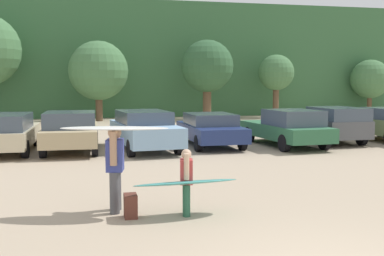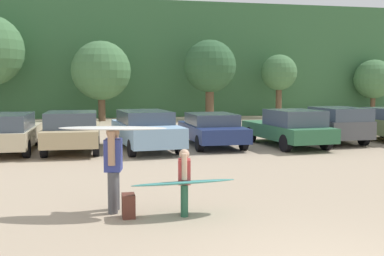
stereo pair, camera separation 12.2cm
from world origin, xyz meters
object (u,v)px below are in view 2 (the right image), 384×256
(parked_car_sky_blue, at_px, (146,129))
(person_child, at_px, (184,178))
(parked_car_tan, at_px, (72,130))
(surfboard_white, at_px, (112,128))
(parked_car_champagne, at_px, (7,132))
(backpack_dropped, at_px, (129,206))
(person_adult, at_px, (113,163))
(surfboard_teal, at_px, (184,183))
(parked_car_navy, at_px, (212,128))
(parked_car_dark_gray, at_px, (331,124))
(parked_car_forest_green, at_px, (289,127))

(parked_car_sky_blue, xyz_separation_m, person_child, (-0.26, -9.06, -0.06))
(parked_car_tan, bearing_deg, parked_car_sky_blue, -90.87)
(surfboard_white, bearing_deg, parked_car_champagne, -55.58)
(parked_car_sky_blue, height_order, surfboard_white, surfboard_white)
(person_child, bearing_deg, surfboard_white, -6.66)
(parked_car_champagne, distance_m, parked_car_sky_blue, 5.02)
(parked_car_sky_blue, bearing_deg, parked_car_champagne, 81.13)
(parked_car_champagne, relative_size, backpack_dropped, 10.53)
(person_child, bearing_deg, parked_car_champagne, -52.28)
(person_adult, distance_m, surfboard_white, 0.72)
(person_child, height_order, surfboard_teal, person_child)
(person_adult, bearing_deg, parked_car_tan, -71.88)
(parked_car_tan, relative_size, parked_car_navy, 1.01)
(parked_car_champagne, xyz_separation_m, parked_car_dark_gray, (12.96, 0.26, 0.04))
(parked_car_forest_green, relative_size, backpack_dropped, 10.74)
(person_adult, bearing_deg, parked_car_champagne, -57.95)
(parked_car_navy, height_order, parked_car_dark_gray, parked_car_dark_gray)
(parked_car_sky_blue, height_order, person_child, parked_car_sky_blue)
(parked_car_navy, distance_m, person_adult, 10.02)
(parked_car_forest_green, relative_size, surfboard_teal, 2.30)
(surfboard_teal, relative_size, backpack_dropped, 4.67)
(parked_car_dark_gray, xyz_separation_m, person_adult, (-9.53, -9.00, 0.16))
(parked_car_sky_blue, distance_m, backpack_dropped, 9.12)
(parked_car_tan, height_order, parked_car_navy, parked_car_tan)
(parked_car_navy, relative_size, parked_car_dark_gray, 1.05)
(person_child, height_order, backpack_dropped, person_child)
(parked_car_forest_green, xyz_separation_m, backpack_dropped, (-7.02, -8.71, -0.54))
(parked_car_champagne, distance_m, parked_car_tan, 2.30)
(surfboard_white, relative_size, backpack_dropped, 4.85)
(surfboard_white, relative_size, surfboard_teal, 1.04)
(parked_car_sky_blue, relative_size, surfboard_white, 2.26)
(person_adult, bearing_deg, backpack_dropped, 127.69)
(parked_car_tan, xyz_separation_m, backpack_dropped, (1.39, -9.10, -0.56))
(parked_car_tan, xyz_separation_m, person_adult, (1.14, -8.61, 0.18))
(parked_car_champagne, relative_size, person_child, 3.68)
(parked_car_navy, bearing_deg, parked_car_forest_green, -106.28)
(parked_car_navy, xyz_separation_m, person_child, (-2.99, -9.59, 0.02))
(parked_car_champagne, bearing_deg, parked_car_navy, -86.74)
(parked_car_sky_blue, bearing_deg, backpack_dropped, 165.22)
(person_adult, distance_m, person_child, 1.45)
(parked_car_navy, xyz_separation_m, person_adult, (-4.31, -9.05, 0.26))
(parked_car_tan, relative_size, surfboard_teal, 2.15)
(person_adult, distance_m, surfboard_teal, 1.47)
(parked_car_sky_blue, bearing_deg, parked_car_dark_gray, -92.98)
(surfboard_teal, bearing_deg, parked_car_dark_gray, -135.51)
(surfboard_white, bearing_deg, parked_car_navy, -101.91)
(parked_car_tan, height_order, parked_car_dark_gray, parked_car_dark_gray)
(surfboard_white, bearing_deg, person_child, 176.06)
(person_adult, relative_size, surfboard_white, 0.78)
(parked_car_dark_gray, relative_size, backpack_dropped, 9.52)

